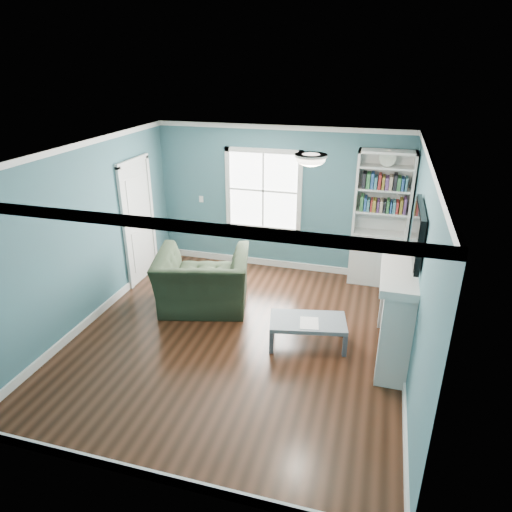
# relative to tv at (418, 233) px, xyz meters

# --- Properties ---
(floor) EXTENTS (5.00, 5.00, 0.00)m
(floor) POSITION_rel_tv_xyz_m (-2.20, -0.20, -1.72)
(floor) COLOR black
(floor) RESTS_ON ground
(room_walls) EXTENTS (5.00, 5.00, 5.00)m
(room_walls) POSITION_rel_tv_xyz_m (-2.20, -0.20, -0.14)
(room_walls) COLOR #3D727C
(room_walls) RESTS_ON ground
(trim) EXTENTS (4.50, 5.00, 2.60)m
(trim) POSITION_rel_tv_xyz_m (-2.20, -0.20, -0.49)
(trim) COLOR white
(trim) RESTS_ON ground
(window) EXTENTS (1.40, 0.06, 1.50)m
(window) POSITION_rel_tv_xyz_m (-2.50, 2.29, -0.27)
(window) COLOR white
(window) RESTS_ON room_walls
(bookshelf) EXTENTS (0.90, 0.35, 2.31)m
(bookshelf) POSITION_rel_tv_xyz_m (-0.43, 2.10, -0.80)
(bookshelf) COLOR silver
(bookshelf) RESTS_ON ground
(fireplace) EXTENTS (0.44, 1.58, 1.30)m
(fireplace) POSITION_rel_tv_xyz_m (-0.12, 0.00, -1.09)
(fireplace) COLOR black
(fireplace) RESTS_ON ground
(tv) EXTENTS (0.06, 1.10, 0.65)m
(tv) POSITION_rel_tv_xyz_m (0.00, 0.00, 0.00)
(tv) COLOR black
(tv) RESTS_ON fireplace
(door) EXTENTS (0.12, 0.98, 2.17)m
(door) POSITION_rel_tv_xyz_m (-4.42, 1.20, -0.65)
(door) COLOR silver
(door) RESTS_ON ground
(ceiling_fixture) EXTENTS (0.38, 0.38, 0.15)m
(ceiling_fixture) POSITION_rel_tv_xyz_m (-1.30, -0.10, 0.82)
(ceiling_fixture) COLOR white
(ceiling_fixture) RESTS_ON room_walls
(light_switch) EXTENTS (0.08, 0.01, 0.12)m
(light_switch) POSITION_rel_tv_xyz_m (-3.70, 2.28, -0.52)
(light_switch) COLOR white
(light_switch) RESTS_ON room_walls
(recliner) EXTENTS (1.56, 1.21, 1.21)m
(recliner) POSITION_rel_tv_xyz_m (-2.98, 0.48, -1.12)
(recliner) COLOR black
(recliner) RESTS_ON ground
(coffee_table) EXTENTS (1.11, 0.75, 0.37)m
(coffee_table) POSITION_rel_tv_xyz_m (-1.24, -0.09, -1.40)
(coffee_table) COLOR #444952
(coffee_table) RESTS_ON ground
(paper_sheet) EXTENTS (0.29, 0.35, 0.00)m
(paper_sheet) POSITION_rel_tv_xyz_m (-1.21, -0.16, -1.35)
(paper_sheet) COLOR white
(paper_sheet) RESTS_ON coffee_table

